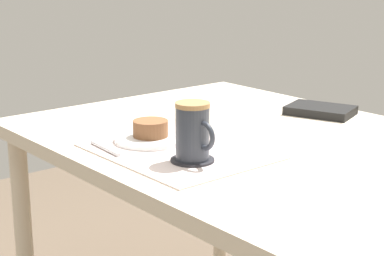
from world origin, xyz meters
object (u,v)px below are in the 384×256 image
at_px(dining_table, 269,171).
at_px(small_book, 320,110).
at_px(pastry, 151,128).
at_px(pastry_plate, 151,139).
at_px(coffee_mug, 193,131).

bearing_deg(dining_table, small_book, 108.19).
bearing_deg(dining_table, pastry, -128.46).
relative_size(dining_table, small_book, 7.16).
relative_size(pastry_plate, pastry, 2.06).
bearing_deg(small_book, pastry, -117.50).
xyz_separation_m(coffee_mug, small_book, (-0.11, 0.56, -0.06)).
height_order(pastry_plate, coffee_mug, coffee_mug).
bearing_deg(coffee_mug, pastry, 173.03).
height_order(pastry_plate, small_book, small_book).
bearing_deg(dining_table, pastry_plate, -128.46).
bearing_deg(pastry_plate, pastry, 0.00).
xyz_separation_m(pastry, small_book, (0.08, 0.54, -0.02)).
relative_size(dining_table, pastry_plate, 7.42).
height_order(dining_table, pastry_plate, pastry_plate).
height_order(dining_table, pastry, pastry).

